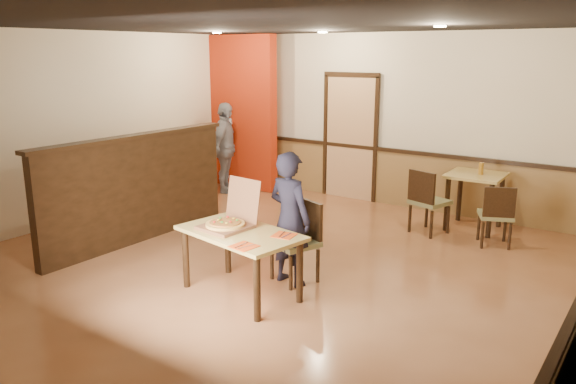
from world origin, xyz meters
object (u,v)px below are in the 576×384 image
object	(u,v)px
main_table	(240,241)
condiment	(481,168)
diner_chair	(300,238)
diner	(290,219)
pizza_box	(229,222)
side_table	(475,186)
side_chair_right	(497,213)
side_chair_left	(427,199)
passerby	(225,148)

from	to	relation	value
main_table	condiment	xyz separation A→B (m)	(1.34, 3.68, 0.30)
diner_chair	diner	distance (m)	0.29
pizza_box	side_table	bearing A→B (deg)	73.33
side_chair_right	diner	world-z (taller)	diner
main_table	side_chair_left	xyz separation A→B (m)	(0.82, 3.06, -0.09)
diner_chair	side_chair_right	distance (m)	2.81
diner_chair	side_table	bearing A→B (deg)	91.38
side_chair_right	passerby	xyz separation A→B (m)	(-4.84, 0.20, 0.36)
diner_chair	main_table	bearing A→B (deg)	-92.11
side_chair_right	diner	distance (m)	2.96
side_chair_left	passerby	size ratio (longest dim) A/B	0.56
condiment	side_chair_left	bearing A→B (deg)	-130.21
condiment	main_table	bearing A→B (deg)	-110.00
main_table	condiment	size ratio (longest dim) A/B	8.40
main_table	side_table	size ratio (longest dim) A/B	1.74
pizza_box	condiment	bearing A→B (deg)	72.61
side_chair_left	passerby	xyz separation A→B (m)	(-3.89, 0.21, 0.31)
side_table	condiment	world-z (taller)	condiment
side_chair_right	diner	size ratio (longest dim) A/B	0.56
diner_chair	pizza_box	world-z (taller)	pizza_box
diner_chair	pizza_box	xyz separation A→B (m)	(-0.46, -0.66, 0.27)
main_table	diner_chair	world-z (taller)	diner_chair
diner	pizza_box	world-z (taller)	diner
diner	pizza_box	size ratio (longest dim) A/B	2.53
diner	side_chair_right	bearing A→B (deg)	-113.70
condiment	diner	bearing A→B (deg)	-109.28
side_chair_left	side_chair_right	world-z (taller)	side_chair_left
side_chair_right	pizza_box	world-z (taller)	pizza_box
side_chair_right	side_table	xyz separation A→B (m)	(-0.48, 0.61, 0.18)
diner	side_table	bearing A→B (deg)	-101.11
pizza_box	condiment	size ratio (longest dim) A/B	3.49
side_table	pizza_box	size ratio (longest dim) A/B	1.39
main_table	passerby	bearing A→B (deg)	142.67
pizza_box	diner	bearing A→B (deg)	55.74
passerby	main_table	bearing A→B (deg)	-159.89
main_table	diner_chair	distance (m)	0.75
side_table	diner_chair	bearing A→B (deg)	-108.59
side_chair_left	side_table	bearing A→B (deg)	-110.87
main_table	condiment	world-z (taller)	condiment
side_chair_right	passerby	bearing A→B (deg)	-27.16
side_chair_left	side_chair_right	bearing A→B (deg)	-162.98
side_chair_right	side_table	world-z (taller)	side_chair_right
diner	condiment	distance (m)	3.33
diner_chair	side_chair_right	xyz separation A→B (m)	(1.48, 2.39, -0.04)
diner_chair	side_chair_left	size ratio (longest dim) A/B	0.98
diner	pizza_box	distance (m)	0.67
main_table	pizza_box	size ratio (longest dim) A/B	2.41
passerby	side_chair_left	bearing A→B (deg)	-116.18
pizza_box	condiment	xyz separation A→B (m)	(1.52, 3.65, 0.13)
side_table	side_chair_left	bearing A→B (deg)	-127.34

